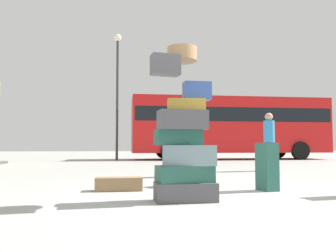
{
  "coord_description": "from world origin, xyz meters",
  "views": [
    {
      "loc": [
        -1.29,
        -4.35,
        0.7
      ],
      "look_at": [
        -0.46,
        1.47,
        1.04
      ],
      "focal_mm": 36.65,
      "sensor_mm": 36.0,
      "label": 1
    }
  ],
  "objects_px": {
    "person_bearded_onlooker": "(182,134)",
    "person_tourist_with_camera": "(269,136)",
    "suitcase_tower": "(184,142)",
    "suitcase_maroon_upright_blue": "(176,180)",
    "lamp_post": "(117,77)",
    "suitcase_brown_foreground_far": "(119,184)",
    "suitcase_teal_right_side": "(267,167)",
    "parked_bus": "(229,124)"
  },
  "relations": [
    {
      "from": "person_tourist_with_camera",
      "to": "lamp_post",
      "type": "distance_m",
      "value": 9.41
    },
    {
      "from": "parked_bus",
      "to": "suitcase_tower",
      "type": "bearing_deg",
      "value": -109.96
    },
    {
      "from": "suitcase_teal_right_side",
      "to": "suitcase_brown_foreground_far",
      "type": "bearing_deg",
      "value": 158.88
    },
    {
      "from": "suitcase_maroon_upright_blue",
      "to": "lamp_post",
      "type": "bearing_deg",
      "value": 71.55
    },
    {
      "from": "suitcase_tower",
      "to": "lamp_post",
      "type": "distance_m",
      "value": 13.03
    },
    {
      "from": "suitcase_brown_foreground_far",
      "to": "suitcase_tower",
      "type": "bearing_deg",
      "value": -53.67
    },
    {
      "from": "suitcase_maroon_upright_blue",
      "to": "person_tourist_with_camera",
      "type": "xyz_separation_m",
      "value": [
        3.16,
        3.16,
        0.85
      ]
    },
    {
      "from": "suitcase_teal_right_side",
      "to": "suitcase_maroon_upright_blue",
      "type": "relative_size",
      "value": 1.03
    },
    {
      "from": "suitcase_tower",
      "to": "suitcase_brown_foreground_far",
      "type": "xyz_separation_m",
      "value": [
        -0.82,
        1.14,
        -0.64
      ]
    },
    {
      "from": "suitcase_tower",
      "to": "suitcase_teal_right_side",
      "type": "relative_size",
      "value": 2.64
    },
    {
      "from": "suitcase_maroon_upright_blue",
      "to": "parked_bus",
      "type": "distance_m",
      "value": 12.47
    },
    {
      "from": "suitcase_maroon_upright_blue",
      "to": "person_bearded_onlooker",
      "type": "xyz_separation_m",
      "value": [
        0.42,
        1.74,
        0.84
      ]
    },
    {
      "from": "suitcase_brown_foreground_far",
      "to": "parked_bus",
      "type": "height_order",
      "value": "parked_bus"
    },
    {
      "from": "suitcase_tower",
      "to": "person_tourist_with_camera",
      "type": "xyz_separation_m",
      "value": [
        3.33,
        4.76,
        0.22
      ]
    },
    {
      "from": "person_bearded_onlooker",
      "to": "lamp_post",
      "type": "height_order",
      "value": "lamp_post"
    },
    {
      "from": "suitcase_teal_right_side",
      "to": "person_bearded_onlooker",
      "type": "xyz_separation_m",
      "value": [
        -0.87,
        2.54,
        0.58
      ]
    },
    {
      "from": "suitcase_tower",
      "to": "suitcase_teal_right_side",
      "type": "distance_m",
      "value": 1.72
    },
    {
      "from": "suitcase_maroon_upright_blue",
      "to": "parked_bus",
      "type": "height_order",
      "value": "parked_bus"
    },
    {
      "from": "suitcase_teal_right_side",
      "to": "parked_bus",
      "type": "distance_m",
      "value": 12.77
    },
    {
      "from": "suitcase_brown_foreground_far",
      "to": "suitcase_teal_right_side",
      "type": "relative_size",
      "value": 0.97
    },
    {
      "from": "suitcase_teal_right_side",
      "to": "parked_bus",
      "type": "xyz_separation_m",
      "value": [
        3.41,
        12.22,
        1.46
      ]
    },
    {
      "from": "suitcase_teal_right_side",
      "to": "person_tourist_with_camera",
      "type": "height_order",
      "value": "person_tourist_with_camera"
    },
    {
      "from": "person_tourist_with_camera",
      "to": "suitcase_tower",
      "type": "bearing_deg",
      "value": 13.77
    },
    {
      "from": "suitcase_brown_foreground_far",
      "to": "suitcase_teal_right_side",
      "type": "bearing_deg",
      "value": -7.69
    },
    {
      "from": "person_bearded_onlooker",
      "to": "person_tourist_with_camera",
      "type": "bearing_deg",
      "value": 104.54
    },
    {
      "from": "suitcase_brown_foreground_far",
      "to": "parked_bus",
      "type": "distance_m",
      "value": 13.29
    },
    {
      "from": "suitcase_teal_right_side",
      "to": "suitcase_tower",
      "type": "bearing_deg",
      "value": -164.06
    },
    {
      "from": "suitcase_brown_foreground_far",
      "to": "lamp_post",
      "type": "distance_m",
      "value": 12.09
    },
    {
      "from": "suitcase_teal_right_side",
      "to": "suitcase_maroon_upright_blue",
      "type": "height_order",
      "value": "suitcase_teal_right_side"
    },
    {
      "from": "suitcase_brown_foreground_far",
      "to": "suitcase_maroon_upright_blue",
      "type": "distance_m",
      "value": 1.09
    },
    {
      "from": "suitcase_teal_right_side",
      "to": "person_bearded_onlooker",
      "type": "relative_size",
      "value": 0.46
    },
    {
      "from": "suitcase_tower",
      "to": "person_bearded_onlooker",
      "type": "relative_size",
      "value": 1.23
    },
    {
      "from": "lamp_post",
      "to": "person_tourist_with_camera",
      "type": "bearing_deg",
      "value": -61.43
    },
    {
      "from": "parked_bus",
      "to": "person_tourist_with_camera",
      "type": "bearing_deg",
      "value": -100.08
    },
    {
      "from": "suitcase_maroon_upright_blue",
      "to": "parked_bus",
      "type": "relative_size",
      "value": 0.07
    },
    {
      "from": "person_tourist_with_camera",
      "to": "parked_bus",
      "type": "xyz_separation_m",
      "value": [
        1.56,
        8.26,
        0.87
      ]
    },
    {
      "from": "suitcase_teal_right_side",
      "to": "person_bearded_onlooker",
      "type": "bearing_deg",
      "value": 96.2
    },
    {
      "from": "suitcase_maroon_upright_blue",
      "to": "lamp_post",
      "type": "relative_size",
      "value": 0.12
    },
    {
      "from": "suitcase_tower",
      "to": "suitcase_brown_foreground_far",
      "type": "relative_size",
      "value": 2.72
    },
    {
      "from": "person_tourist_with_camera",
      "to": "suitcase_brown_foreground_far",
      "type": "bearing_deg",
      "value": -0.15
    },
    {
      "from": "suitcase_teal_right_side",
      "to": "suitcase_maroon_upright_blue",
      "type": "bearing_deg",
      "value": 135.49
    },
    {
      "from": "lamp_post",
      "to": "suitcase_tower",
      "type": "bearing_deg",
      "value": -85.8
    }
  ]
}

